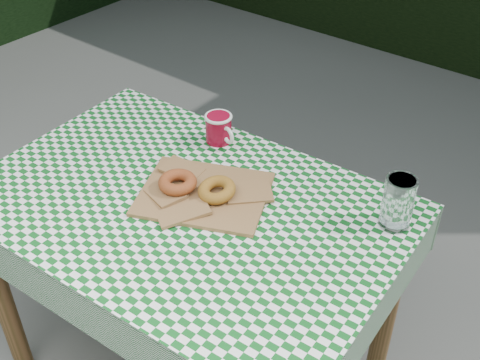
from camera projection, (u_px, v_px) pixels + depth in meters
name	position (u px, v px, depth m)	size (l,w,h in m)	color
table	(192.00, 300.00, 1.82)	(1.12, 0.75, 0.75)	brown
tablecloth	(185.00, 204.00, 1.60)	(1.14, 0.77, 0.01)	#0C4F18
paper_bag	(204.00, 193.00, 1.62)	(0.34, 0.27, 0.02)	#997143
bagel_front	(178.00, 182.00, 1.61)	(0.10, 0.10, 0.03)	#93471E
bagel_back	(217.00, 190.00, 1.59)	(0.10, 0.10, 0.03)	#A37621
coffee_mug	(219.00, 128.00, 1.81)	(0.16, 0.16, 0.09)	maroon
drinking_glass	(398.00, 203.00, 1.48)	(0.08, 0.08, 0.14)	white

